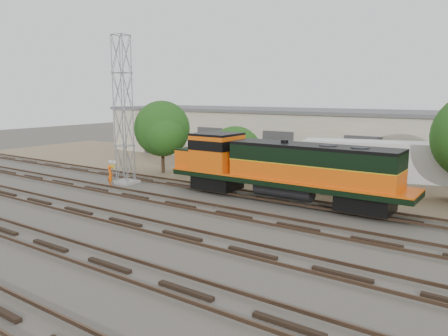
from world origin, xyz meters
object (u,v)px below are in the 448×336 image
Objects in this scene: signal_tower at (123,113)px; worker at (110,176)px; semi_trailer at (401,163)px; locomotive at (280,167)px.

worker is at bearing -95.89° from signal_tower.
semi_trailer is (18.75, 8.61, 1.55)m from worker.
semi_trailer reaches higher than worker.
locomotive is 13.15m from worker.
signal_tower is 7.04× the size of worker.
locomotive is 1.46× the size of signal_tower.
worker is at bearing -166.77° from locomotive.
locomotive is at bearing 7.19° from signal_tower.
signal_tower reaches higher than worker.
worker is (-12.72, -2.99, -1.47)m from locomotive.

